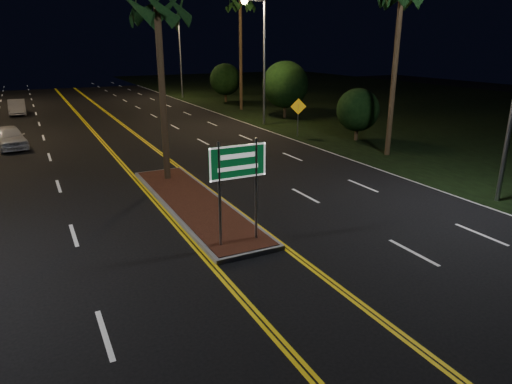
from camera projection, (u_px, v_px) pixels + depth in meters
ground at (284, 287)px, 11.81m from camera, size 120.00×120.00×0.00m
grass_right at (417, 105)px, 45.86m from camera, size 40.00×110.00×0.01m
median_island at (194, 203)px, 17.72m from camera, size 2.25×10.25×0.17m
highway_sign at (238, 172)px, 13.43m from camera, size 1.80×0.08×3.20m
streetlight_right_mid at (260, 48)px, 33.24m from camera, size 1.91×0.44×9.00m
streetlight_right_far at (177, 46)px, 50.19m from camera, size 1.91×0.44×9.00m
palm_median at (157, 10)px, 18.44m from camera, size 2.40×2.40×8.30m
palm_right_far at (240, 5)px, 39.87m from camera, size 2.40×2.40×10.30m
shrub_near at (358, 110)px, 28.86m from camera, size 2.70×2.70×3.30m
shrub_mid at (285, 85)px, 37.30m from camera, size 3.78×3.78×4.62m
shrub_far at (225, 79)px, 47.51m from camera, size 3.24×3.24×3.96m
car_near at (9, 135)px, 27.04m from camera, size 2.67×4.87×1.54m
car_far at (17, 106)px, 39.74m from camera, size 1.92×4.46×1.48m
warning_sign at (298, 112)px, 30.15m from camera, size 1.00×0.39×2.52m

